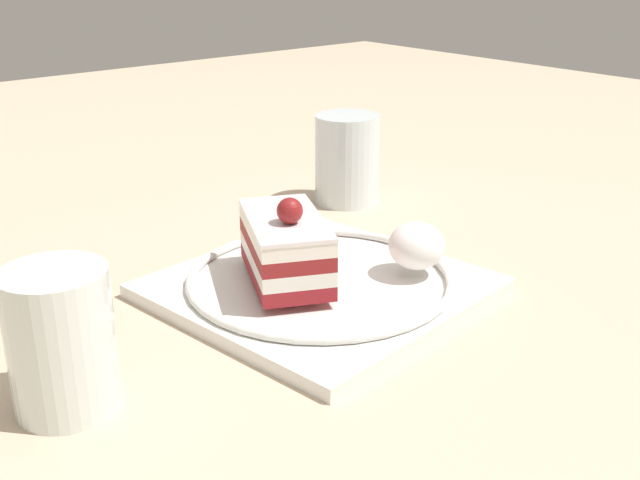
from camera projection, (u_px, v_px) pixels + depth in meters
ground_plane at (305, 307)px, 0.62m from camera, size 2.40×2.40×0.00m
dessert_plate at (320, 284)px, 0.64m from camera, size 0.26×0.26×0.02m
cake_slice at (287, 246)px, 0.62m from camera, size 0.10×0.13×0.07m
whipped_cream_dollop at (417, 246)px, 0.64m from camera, size 0.05×0.05×0.04m
fork at (267, 239)px, 0.71m from camera, size 0.06×0.10×0.00m
drink_glass_near at (62, 349)px, 0.48m from camera, size 0.07×0.07×0.09m
drink_glass_far at (347, 165)px, 0.86m from camera, size 0.07×0.07×0.10m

